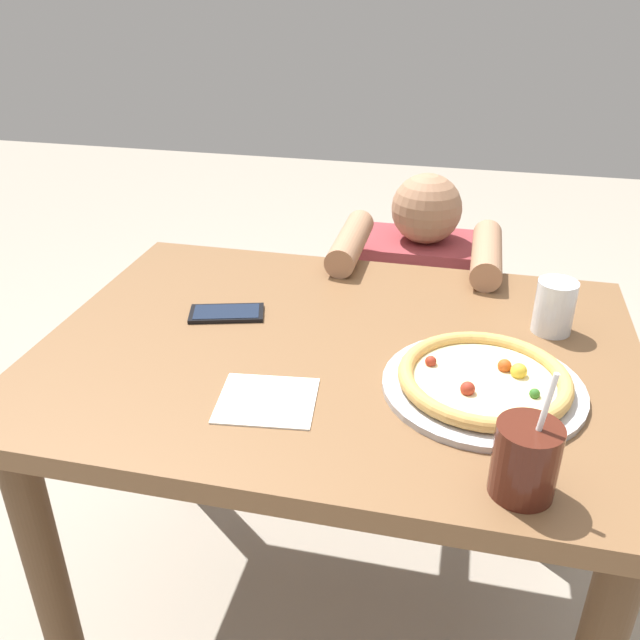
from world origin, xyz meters
TOP-DOWN VIEW (x-y plane):
  - ground_plane at (0.00, 0.00)m, footprint 8.00×8.00m
  - dining_table at (0.00, 0.00)m, footprint 1.12×0.82m
  - pizza_near at (0.27, -0.09)m, footprint 0.34×0.34m
  - drink_cup_colored at (0.32, -0.33)m, footprint 0.09×0.09m
  - water_cup_clear at (0.39, 0.15)m, footprint 0.08×0.08m
  - paper_napkin at (-0.08, -0.20)m, footprint 0.18×0.16m
  - cell_phone at (-0.25, 0.07)m, footprint 0.16×0.11m
  - diner_seated at (0.10, 0.66)m, footprint 0.39×0.51m

SIDE VIEW (x-z plane):
  - ground_plane at x=0.00m, z-range 0.00..0.00m
  - diner_seated at x=0.10m, z-range -0.03..0.87m
  - dining_table at x=0.00m, z-range 0.25..1.00m
  - paper_napkin at x=-0.08m, z-range 0.75..0.75m
  - cell_phone at x=-0.25m, z-range 0.75..0.76m
  - pizza_near at x=0.27m, z-range 0.75..0.79m
  - water_cup_clear at x=0.39m, z-range 0.75..0.86m
  - drink_cup_colored at x=0.32m, z-range 0.71..0.90m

